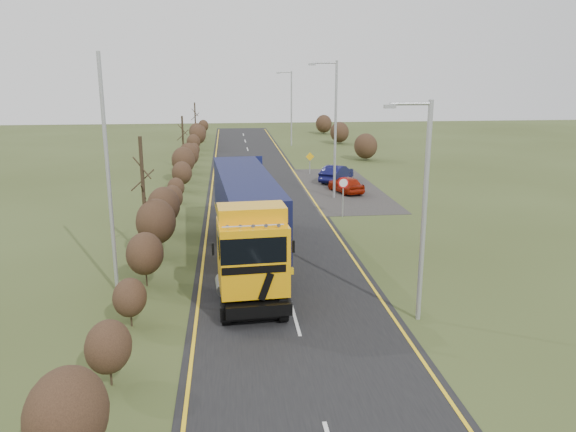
{
  "coord_description": "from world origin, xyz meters",
  "views": [
    {
      "loc": [
        -2.35,
        -23.35,
        9.03
      ],
      "look_at": [
        0.58,
        3.9,
        1.96
      ],
      "focal_mm": 35.0,
      "sensor_mm": 36.0,
      "label": 1
    }
  ],
  "objects_px": {
    "car_red_hatchback": "(346,184)",
    "speed_sign": "(343,189)",
    "car_blue_sedan": "(337,174)",
    "streetlight_near": "(422,204)",
    "lorry": "(247,215)"
  },
  "relations": [
    {
      "from": "car_red_hatchback",
      "to": "car_blue_sedan",
      "type": "bearing_deg",
      "value": -107.69
    },
    {
      "from": "streetlight_near",
      "to": "car_red_hatchback",
      "type": "bearing_deg",
      "value": 84.74
    },
    {
      "from": "car_red_hatchback",
      "to": "streetlight_near",
      "type": "xyz_separation_m",
      "value": [
        -2.09,
        -22.68,
        3.79
      ]
    },
    {
      "from": "lorry",
      "to": "car_red_hatchback",
      "type": "xyz_separation_m",
      "value": [
        8.13,
        15.46,
        -1.75
      ]
    },
    {
      "from": "car_blue_sedan",
      "to": "streetlight_near",
      "type": "distance_m",
      "value": 27.4
    },
    {
      "from": "car_blue_sedan",
      "to": "speed_sign",
      "type": "xyz_separation_m",
      "value": [
        -1.85,
        -11.67,
        1.11
      ]
    },
    {
      "from": "lorry",
      "to": "speed_sign",
      "type": "distance_m",
      "value": 10.39
    },
    {
      "from": "lorry",
      "to": "streetlight_near",
      "type": "height_order",
      "value": "streetlight_near"
    },
    {
      "from": "streetlight_near",
      "to": "speed_sign",
      "type": "bearing_deg",
      "value": 88.69
    },
    {
      "from": "car_red_hatchback",
      "to": "speed_sign",
      "type": "height_order",
      "value": "speed_sign"
    },
    {
      "from": "car_red_hatchback",
      "to": "car_blue_sedan",
      "type": "relative_size",
      "value": 0.88
    },
    {
      "from": "car_blue_sedan",
      "to": "streetlight_near",
      "type": "height_order",
      "value": "streetlight_near"
    },
    {
      "from": "lorry",
      "to": "streetlight_near",
      "type": "distance_m",
      "value": 9.64
    },
    {
      "from": "car_red_hatchback",
      "to": "speed_sign",
      "type": "distance_m",
      "value": 7.59
    },
    {
      "from": "speed_sign",
      "to": "lorry",
      "type": "bearing_deg",
      "value": -128.08
    }
  ]
}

